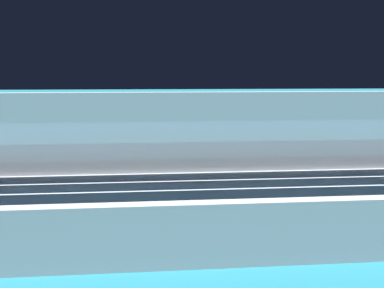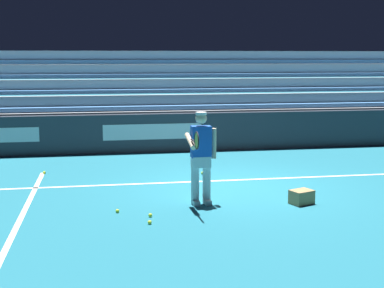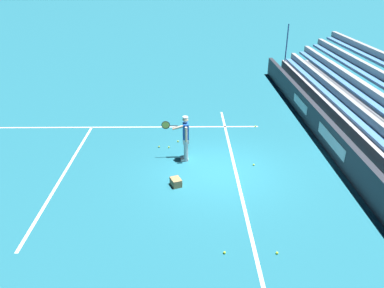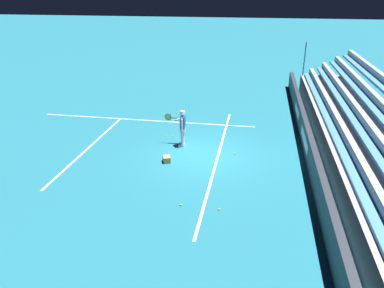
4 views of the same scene
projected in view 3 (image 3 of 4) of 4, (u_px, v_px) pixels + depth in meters
name	position (u px, v px, depth m)	size (l,w,h in m)	color
ground_plane	(221.00, 172.00, 13.14)	(160.00, 160.00, 0.00)	#1E6B7F
court_baseline_white	(236.00, 171.00, 13.15)	(12.00, 0.10, 0.01)	white
court_sideline_white	(125.00, 127.00, 16.82)	(0.10, 12.00, 0.01)	white
court_service_line_white	(65.00, 172.00, 13.08)	(8.22, 0.10, 0.01)	white
back_wall_sponsor_board	(347.00, 157.00, 12.97)	(26.71, 0.25, 1.10)	#2D333D
tennis_player	(185.00, 138.00, 13.60)	(0.58, 1.01, 1.71)	silver
ball_box_cardboard	(176.00, 182.00, 12.24)	(0.40, 0.30, 0.26)	#A87F51
tennis_ball_midcourt	(159.00, 147.00, 14.90)	(0.07, 0.07, 0.07)	#CCE533
tennis_ball_toward_net	(255.00, 126.00, 16.83)	(0.07, 0.07, 0.07)	#CCE533
tennis_ball_stray_back	(277.00, 253.00, 9.34)	(0.07, 0.07, 0.07)	#CCE533
tennis_ball_far_left	(178.00, 141.00, 15.36)	(0.07, 0.07, 0.07)	#CCE533
tennis_ball_by_box	(254.00, 165.00, 13.53)	(0.07, 0.07, 0.07)	#CCE533
tennis_ball_near_player	(169.00, 147.00, 14.86)	(0.07, 0.07, 0.07)	#CCE533
tennis_ball_on_baseline	(224.00, 253.00, 9.35)	(0.07, 0.07, 0.07)	#CCE533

